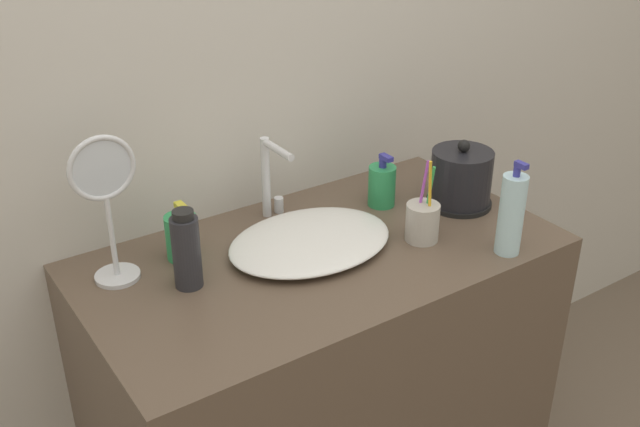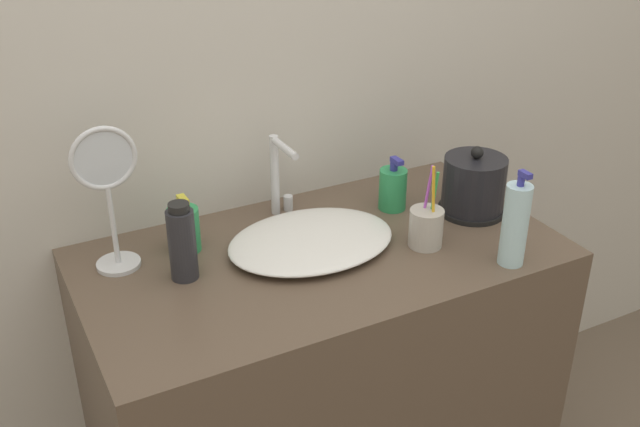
% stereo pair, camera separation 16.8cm
% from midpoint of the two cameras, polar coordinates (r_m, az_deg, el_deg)
% --- Properties ---
extents(wall_back, '(6.00, 0.04, 2.60)m').
position_cam_midpoint_polar(wall_back, '(1.83, -8.38, 13.20)').
color(wall_back, beige).
rests_on(wall_back, ground_plane).
extents(vanity_counter, '(1.10, 0.60, 0.87)m').
position_cam_midpoint_polar(vanity_counter, '(1.98, -2.40, -13.83)').
color(vanity_counter, brown).
rests_on(vanity_counter, ground_plane).
extents(sink_basin, '(0.40, 0.30, 0.04)m').
position_cam_midpoint_polar(sink_basin, '(1.73, -3.51, -2.15)').
color(sink_basin, white).
rests_on(sink_basin, vanity_counter).
extents(faucet, '(0.06, 0.13, 0.21)m').
position_cam_midpoint_polar(faucet, '(1.84, -6.42, 2.86)').
color(faucet, silver).
rests_on(faucet, vanity_counter).
extents(electric_kettle, '(0.17, 0.17, 0.18)m').
position_cam_midpoint_polar(electric_kettle, '(1.93, 8.24, 2.47)').
color(electric_kettle, black).
rests_on(electric_kettle, vanity_counter).
extents(toothbrush_cup, '(0.08, 0.08, 0.21)m').
position_cam_midpoint_polar(toothbrush_cup, '(1.76, 5.13, -0.66)').
color(toothbrush_cup, '#B7B2A8').
rests_on(toothbrush_cup, vanity_counter).
extents(lotion_bottle, '(0.07, 0.07, 0.14)m').
position_cam_midpoint_polar(lotion_bottle, '(1.72, -13.26, -1.78)').
color(lotion_bottle, '#2D9956').
rests_on(lotion_bottle, vanity_counter).
extents(shampoo_bottle, '(0.06, 0.06, 0.18)m').
position_cam_midpoint_polar(shampoo_bottle, '(1.60, -13.13, -2.85)').
color(shampoo_bottle, '#28282D').
rests_on(shampoo_bottle, vanity_counter).
extents(mouthwash_bottle, '(0.07, 0.07, 0.14)m').
position_cam_midpoint_polar(mouthwash_bottle, '(1.91, 2.25, 2.11)').
color(mouthwash_bottle, '#2D9956').
rests_on(mouthwash_bottle, vanity_counter).
extents(hand_cream_bottle, '(0.06, 0.06, 0.23)m').
position_cam_midpoint_polar(hand_cream_bottle, '(1.71, 11.69, -0.12)').
color(hand_cream_bottle, silver).
rests_on(hand_cream_bottle, vanity_counter).
extents(vanity_mirror, '(0.14, 0.10, 0.33)m').
position_cam_midpoint_polar(vanity_mirror, '(1.62, -18.86, 1.02)').
color(vanity_mirror, silver).
rests_on(vanity_mirror, vanity_counter).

